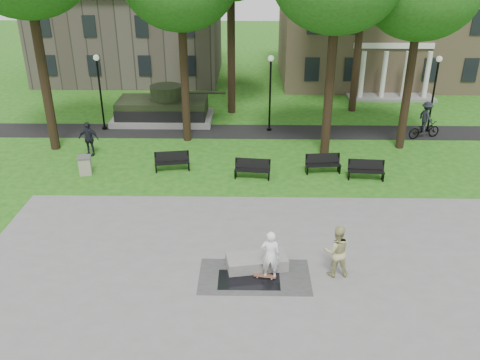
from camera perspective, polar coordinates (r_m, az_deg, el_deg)
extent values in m
plane|color=#1B5614|center=(21.29, 3.06, -5.70)|extent=(120.00, 120.00, 0.00)
cube|color=gray|center=(17.20, 3.58, -14.31)|extent=(22.00, 16.00, 0.02)
cube|color=black|center=(32.16, 2.41, 5.44)|extent=(44.00, 2.60, 0.01)
cube|color=#9E8460|center=(46.05, 15.18, 15.87)|extent=(16.00, 11.00, 8.00)
cube|color=silver|center=(40.83, 16.89, 14.25)|extent=(6.00, 0.30, 0.40)
cube|color=#4C443D|center=(46.45, -12.13, 15.75)|extent=(15.00, 10.00, 7.20)
cylinder|color=black|center=(30.14, -21.24, 11.27)|extent=(0.52, 0.52, 8.96)
cylinder|color=black|center=(29.78, -6.26, 11.71)|extent=(0.48, 0.48, 8.00)
cylinder|color=black|center=(27.91, 10.05, 10.88)|extent=(0.50, 0.50, 8.32)
cylinder|color=black|center=(29.94, 18.40, 10.34)|extent=(0.46, 0.46, 7.68)
cylinder|color=black|center=(34.82, -0.99, 14.92)|extent=(0.54, 0.54, 9.28)
cylinder|color=black|center=(36.09, 13.09, 14.15)|extent=(0.50, 0.50, 8.64)
cylinder|color=black|center=(33.06, -15.36, 9.11)|extent=(0.12, 0.12, 4.40)
sphere|color=silver|center=(32.51, -15.85, 13.08)|extent=(0.36, 0.36, 0.36)
cylinder|color=black|center=(33.69, -14.95, 5.66)|extent=(0.32, 0.32, 0.16)
cylinder|color=black|center=(31.78, 3.38, 9.33)|extent=(0.12, 0.12, 4.40)
sphere|color=silver|center=(31.21, 3.50, 13.48)|extent=(0.36, 0.36, 0.36)
cylinder|color=black|center=(32.43, 3.29, 5.73)|extent=(0.32, 0.32, 0.16)
cylinder|color=black|center=(33.71, 20.83, 8.66)|extent=(0.12, 0.12, 4.40)
sphere|color=silver|center=(33.17, 21.47, 12.53)|extent=(0.36, 0.36, 0.36)
cylinder|color=black|center=(34.32, 20.29, 5.29)|extent=(0.32, 0.32, 0.16)
cube|color=gray|center=(34.45, -8.61, 6.89)|extent=(6.50, 3.40, 0.40)
cube|color=#252B17|center=(34.22, -8.69, 8.08)|extent=(5.80, 2.80, 1.10)
cube|color=black|center=(33.01, -9.03, 7.04)|extent=(5.80, 0.35, 0.70)
cube|color=black|center=(35.55, -8.33, 8.43)|extent=(5.80, 0.35, 0.70)
cylinder|color=#252B17|center=(33.89, -8.29, 9.70)|extent=(2.10, 2.10, 0.90)
cylinder|color=#252B17|center=(33.60, -4.36, 9.75)|extent=(3.20, 0.18, 0.18)
cube|color=black|center=(18.42, 1.02, -11.15)|extent=(2.20, 1.20, 0.00)
cube|color=gray|center=(18.95, 1.90, -9.15)|extent=(2.34, 1.36, 0.45)
cube|color=brown|center=(18.54, 2.80, -10.77)|extent=(0.80, 0.33, 0.07)
imported|color=white|center=(18.06, 3.41, -8.38)|extent=(0.69, 0.47, 1.88)
imported|color=tan|center=(18.45, 10.78, -7.83)|extent=(1.01, 0.81, 1.98)
imported|color=black|center=(29.47, -16.64, 4.47)|extent=(1.19, 0.61, 1.95)
imported|color=black|center=(32.90, 19.97, 5.37)|extent=(2.21, 1.33, 1.09)
imported|color=#21222C|center=(32.65, 20.18, 6.70)|extent=(1.00, 1.33, 1.82)
cube|color=black|center=(26.69, -7.63, 1.93)|extent=(1.85, 0.74, 0.05)
cube|color=black|center=(26.77, -7.60, 2.71)|extent=(1.80, 0.45, 0.50)
cube|color=black|center=(26.92, -9.39, 1.50)|extent=(0.13, 0.45, 0.45)
cube|color=black|center=(26.67, -5.79, 1.48)|extent=(0.13, 0.45, 0.45)
cube|color=black|center=(25.59, 1.39, 1.10)|extent=(1.84, 0.65, 0.05)
cube|color=black|center=(25.67, 1.39, 1.91)|extent=(1.81, 0.35, 0.50)
cube|color=black|center=(25.69, -0.51, 0.65)|extent=(0.11, 0.45, 0.45)
cube|color=black|center=(25.70, 3.28, 0.62)|extent=(0.11, 0.45, 0.45)
cube|color=black|center=(26.54, 9.32, 1.68)|extent=(1.84, 0.64, 0.05)
cube|color=black|center=(26.63, 9.31, 2.46)|extent=(1.81, 0.35, 0.50)
cube|color=black|center=(26.52, 7.47, 1.25)|extent=(0.11, 0.45, 0.45)
cube|color=black|center=(26.77, 11.09, 1.21)|extent=(0.11, 0.45, 0.45)
cube|color=black|center=(26.24, 13.97, 0.95)|extent=(1.83, 0.59, 0.05)
cube|color=black|center=(26.32, 13.94, 1.74)|extent=(1.81, 0.30, 0.50)
cube|color=black|center=(26.16, 12.11, 0.52)|extent=(0.10, 0.45, 0.45)
cube|color=black|center=(26.54, 15.71, 0.49)|extent=(0.10, 0.45, 0.45)
cube|color=gray|center=(27.29, -16.99, 1.54)|extent=(0.71, 0.71, 0.90)
cube|color=#4C4C4C|center=(27.11, -17.12, 2.47)|extent=(0.78, 0.78, 0.06)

